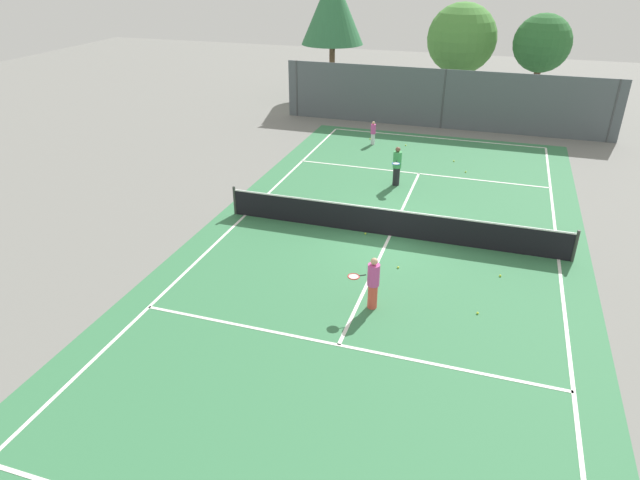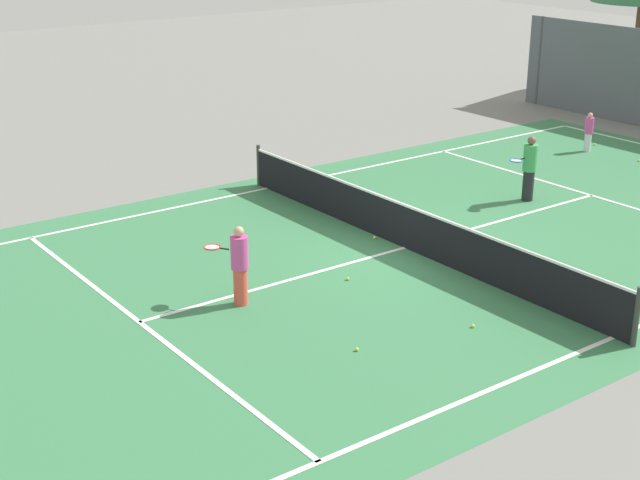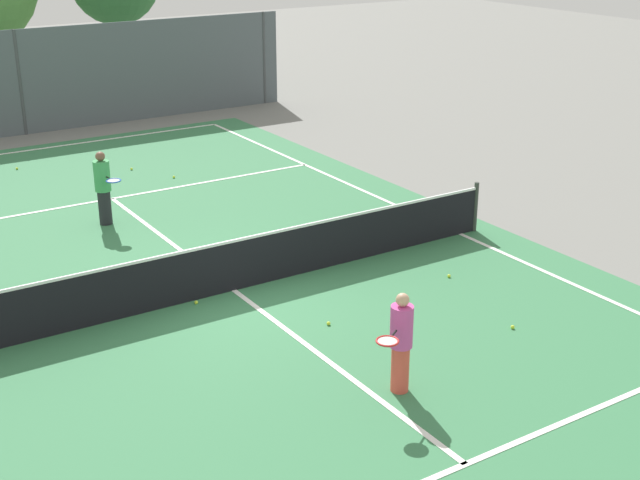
{
  "view_description": "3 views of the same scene",
  "coord_description": "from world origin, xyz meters",
  "px_view_note": "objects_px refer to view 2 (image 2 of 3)",
  "views": [
    {
      "loc": [
        3.02,
        -17.29,
        8.83
      ],
      "look_at": [
        -1.45,
        -3.43,
        1.29
      ],
      "focal_mm": 31.48,
      "sensor_mm": 36.0,
      "label": 1
    },
    {
      "loc": [
        14.15,
        -12.77,
        7.22
      ],
      "look_at": [
        1.01,
        -3.07,
        1.16
      ],
      "focal_mm": 51.88,
      "sensor_mm": 36.0,
      "label": 2
    },
    {
      "loc": [
        -6.61,
        -13.29,
        6.67
      ],
      "look_at": [
        1.47,
        -0.66,
        0.91
      ],
      "focal_mm": 49.08,
      "sensor_mm": 36.0,
      "label": 3
    }
  ],
  "objects_px": {
    "ball_crate": "(423,231)",
    "tennis_ball_8": "(550,267)",
    "player_2": "(239,264)",
    "tennis_ball_0": "(595,144)",
    "tennis_ball_7": "(348,279)",
    "tennis_ball_3": "(473,326)",
    "player_1": "(529,168)",
    "tennis_ball_4": "(375,237)",
    "tennis_ball_5": "(309,204)",
    "tennis_ball_9": "(639,161)",
    "player_0": "(589,132)",
    "tennis_ball_2": "(357,349)"
  },
  "relations": [
    {
      "from": "ball_crate",
      "to": "tennis_ball_8",
      "type": "distance_m",
      "value": 3.05
    },
    {
      "from": "player_2",
      "to": "tennis_ball_0",
      "type": "xyz_separation_m",
      "value": [
        -3.64,
        15.19,
        -0.77
      ]
    },
    {
      "from": "tennis_ball_0",
      "to": "tennis_ball_7",
      "type": "relative_size",
      "value": 1.0
    },
    {
      "from": "tennis_ball_7",
      "to": "tennis_ball_8",
      "type": "distance_m",
      "value": 4.29
    },
    {
      "from": "tennis_ball_3",
      "to": "tennis_ball_7",
      "type": "bearing_deg",
      "value": -171.51
    },
    {
      "from": "player_1",
      "to": "tennis_ball_7",
      "type": "distance_m",
      "value": 7.09
    },
    {
      "from": "player_1",
      "to": "tennis_ball_4",
      "type": "relative_size",
      "value": 25.21
    },
    {
      "from": "ball_crate",
      "to": "tennis_ball_5",
      "type": "height_order",
      "value": "ball_crate"
    },
    {
      "from": "player_1",
      "to": "tennis_ball_9",
      "type": "distance_m",
      "value": 5.53
    },
    {
      "from": "tennis_ball_3",
      "to": "tennis_ball_4",
      "type": "relative_size",
      "value": 1.0
    },
    {
      "from": "tennis_ball_5",
      "to": "tennis_ball_8",
      "type": "height_order",
      "value": "same"
    },
    {
      "from": "tennis_ball_0",
      "to": "tennis_ball_8",
      "type": "distance_m",
      "value": 10.82
    },
    {
      "from": "player_2",
      "to": "tennis_ball_3",
      "type": "bearing_deg",
      "value": 39.92
    },
    {
      "from": "player_0",
      "to": "tennis_ball_5",
      "type": "distance_m",
      "value": 9.9
    },
    {
      "from": "player_2",
      "to": "tennis_ball_7",
      "type": "distance_m",
      "value": 2.49
    },
    {
      "from": "tennis_ball_5",
      "to": "ball_crate",
      "type": "bearing_deg",
      "value": 10.53
    },
    {
      "from": "tennis_ball_3",
      "to": "tennis_ball_9",
      "type": "height_order",
      "value": "same"
    },
    {
      "from": "tennis_ball_4",
      "to": "tennis_ball_5",
      "type": "distance_m",
      "value": 2.88
    },
    {
      "from": "tennis_ball_2",
      "to": "tennis_ball_4",
      "type": "distance_m",
      "value": 5.54
    },
    {
      "from": "player_0",
      "to": "player_1",
      "type": "relative_size",
      "value": 0.72
    },
    {
      "from": "tennis_ball_9",
      "to": "tennis_ball_7",
      "type": "bearing_deg",
      "value": -80.92
    },
    {
      "from": "player_2",
      "to": "tennis_ball_4",
      "type": "height_order",
      "value": "player_2"
    },
    {
      "from": "tennis_ball_2",
      "to": "tennis_ball_9",
      "type": "bearing_deg",
      "value": 107.7
    },
    {
      "from": "player_2",
      "to": "ball_crate",
      "type": "xyz_separation_m",
      "value": [
        -0.6,
        5.21,
        -0.62
      ]
    },
    {
      "from": "tennis_ball_3",
      "to": "tennis_ball_7",
      "type": "distance_m",
      "value": 3.09
    },
    {
      "from": "tennis_ball_5",
      "to": "tennis_ball_9",
      "type": "distance_m",
      "value": 10.42
    },
    {
      "from": "player_2",
      "to": "ball_crate",
      "type": "distance_m",
      "value": 5.28
    },
    {
      "from": "tennis_ball_0",
      "to": "player_2",
      "type": "bearing_deg",
      "value": -76.53
    },
    {
      "from": "player_0",
      "to": "tennis_ball_3",
      "type": "xyz_separation_m",
      "value": [
        6.68,
        -11.6,
        -0.58
      ]
    },
    {
      "from": "ball_crate",
      "to": "tennis_ball_3",
      "type": "height_order",
      "value": "ball_crate"
    },
    {
      "from": "tennis_ball_8",
      "to": "tennis_ball_4",
      "type": "bearing_deg",
      "value": -152.71
    },
    {
      "from": "ball_crate",
      "to": "player_2",
      "type": "bearing_deg",
      "value": -83.39
    },
    {
      "from": "player_1",
      "to": "player_2",
      "type": "relative_size",
      "value": 1.07
    },
    {
      "from": "player_0",
      "to": "player_1",
      "type": "distance_m",
      "value": 5.62
    },
    {
      "from": "player_2",
      "to": "tennis_ball_8",
      "type": "height_order",
      "value": "player_2"
    },
    {
      "from": "ball_crate",
      "to": "tennis_ball_8",
      "type": "height_order",
      "value": "ball_crate"
    },
    {
      "from": "ball_crate",
      "to": "tennis_ball_0",
      "type": "distance_m",
      "value": 10.44
    },
    {
      "from": "tennis_ball_8",
      "to": "player_1",
      "type": "bearing_deg",
      "value": 137.74
    },
    {
      "from": "player_0",
      "to": "player_2",
      "type": "distance_m",
      "value": 14.79
    },
    {
      "from": "tennis_ball_8",
      "to": "tennis_ball_7",
      "type": "bearing_deg",
      "value": -117.69
    },
    {
      "from": "player_2",
      "to": "tennis_ball_9",
      "type": "xyz_separation_m",
      "value": [
        -1.67,
        14.69,
        -0.77
      ]
    },
    {
      "from": "tennis_ball_0",
      "to": "player_0",
      "type": "bearing_deg",
      "value": -68.25
    },
    {
      "from": "tennis_ball_0",
      "to": "tennis_ball_3",
      "type": "relative_size",
      "value": 1.0
    },
    {
      "from": "ball_crate",
      "to": "tennis_ball_5",
      "type": "bearing_deg",
      "value": -169.47
    },
    {
      "from": "player_2",
      "to": "tennis_ball_3",
      "type": "relative_size",
      "value": 23.64
    },
    {
      "from": "ball_crate",
      "to": "tennis_ball_2",
      "type": "distance_m",
      "value": 5.78
    },
    {
      "from": "player_2",
      "to": "tennis_ball_0",
      "type": "height_order",
      "value": "player_2"
    },
    {
      "from": "player_2",
      "to": "tennis_ball_2",
      "type": "xyz_separation_m",
      "value": [
        2.83,
        0.56,
        -0.77
      ]
    },
    {
      "from": "tennis_ball_3",
      "to": "tennis_ball_7",
      "type": "height_order",
      "value": "same"
    },
    {
      "from": "player_0",
      "to": "tennis_ball_3",
      "type": "height_order",
      "value": "player_0"
    }
  ]
}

